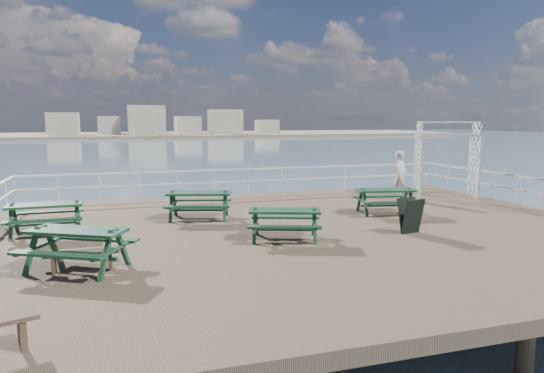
{
  "coord_description": "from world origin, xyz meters",
  "views": [
    {
      "loc": [
        -5.03,
        -12.7,
        3.15
      ],
      "look_at": [
        -0.7,
        1.22,
        1.1
      ],
      "focal_mm": 32.0,
      "sensor_mm": 36.0,
      "label": 1
    }
  ],
  "objects_px": {
    "picnic_table_e": "(285,218)",
    "flat_bench_near": "(82,256)",
    "person": "(401,175)",
    "picnic_table_a": "(45,212)",
    "trellis_arbor": "(446,163)",
    "picnic_table_d": "(77,240)",
    "picnic_table_c": "(385,196)",
    "picnic_table_b": "(199,199)"
  },
  "relations": [
    {
      "from": "picnic_table_e",
      "to": "flat_bench_near",
      "type": "height_order",
      "value": "picnic_table_e"
    },
    {
      "from": "picnic_table_d",
      "to": "trellis_arbor",
      "type": "distance_m",
      "value": 14.9
    },
    {
      "from": "picnic_table_d",
      "to": "trellis_arbor",
      "type": "xyz_separation_m",
      "value": [
        13.6,
        6.06,
        0.72
      ]
    },
    {
      "from": "person",
      "to": "picnic_table_d",
      "type": "bearing_deg",
      "value": 167.78
    },
    {
      "from": "picnic_table_e",
      "to": "trellis_arbor",
      "type": "height_order",
      "value": "trellis_arbor"
    },
    {
      "from": "person",
      "to": "picnic_table_a",
      "type": "bearing_deg",
      "value": 150.27
    },
    {
      "from": "picnic_table_b",
      "to": "trellis_arbor",
      "type": "distance_m",
      "value": 10.51
    },
    {
      "from": "picnic_table_a",
      "to": "picnic_table_d",
      "type": "relative_size",
      "value": 0.78
    },
    {
      "from": "picnic_table_a",
      "to": "flat_bench_near",
      "type": "height_order",
      "value": "picnic_table_a"
    },
    {
      "from": "picnic_table_e",
      "to": "trellis_arbor",
      "type": "distance_m",
      "value": 9.95
    },
    {
      "from": "picnic_table_d",
      "to": "trellis_arbor",
      "type": "relative_size",
      "value": 0.84
    },
    {
      "from": "picnic_table_a",
      "to": "picnic_table_b",
      "type": "bearing_deg",
      "value": 8.18
    },
    {
      "from": "picnic_table_d",
      "to": "picnic_table_e",
      "type": "distance_m",
      "value": 5.11
    },
    {
      "from": "flat_bench_near",
      "to": "person",
      "type": "xyz_separation_m",
      "value": [
        11.31,
        6.08,
        0.63
      ]
    },
    {
      "from": "picnic_table_b",
      "to": "picnic_table_c",
      "type": "bearing_deg",
      "value": 6.54
    },
    {
      "from": "picnic_table_e",
      "to": "person",
      "type": "xyz_separation_m",
      "value": [
        6.43,
        4.78,
        0.37
      ]
    },
    {
      "from": "picnic_table_c",
      "to": "flat_bench_near",
      "type": "xyz_separation_m",
      "value": [
        -9.23,
        -3.64,
        -0.28
      ]
    },
    {
      "from": "picnic_table_c",
      "to": "picnic_table_d",
      "type": "height_order",
      "value": "picnic_table_d"
    },
    {
      "from": "picnic_table_d",
      "to": "flat_bench_near",
      "type": "xyz_separation_m",
      "value": [
        0.09,
        -0.13,
        -0.31
      ]
    },
    {
      "from": "picnic_table_a",
      "to": "trellis_arbor",
      "type": "height_order",
      "value": "trellis_arbor"
    },
    {
      "from": "picnic_table_d",
      "to": "flat_bench_near",
      "type": "distance_m",
      "value": 0.35
    },
    {
      "from": "picnic_table_d",
      "to": "trellis_arbor",
      "type": "bearing_deg",
      "value": 53.13
    },
    {
      "from": "picnic_table_c",
      "to": "person",
      "type": "distance_m",
      "value": 3.23
    },
    {
      "from": "picnic_table_a",
      "to": "trellis_arbor",
      "type": "relative_size",
      "value": 0.65
    },
    {
      "from": "picnic_table_b",
      "to": "picnic_table_c",
      "type": "distance_m",
      "value": 6.16
    },
    {
      "from": "picnic_table_d",
      "to": "person",
      "type": "height_order",
      "value": "person"
    },
    {
      "from": "picnic_table_c",
      "to": "person",
      "type": "height_order",
      "value": "person"
    },
    {
      "from": "picnic_table_e",
      "to": "flat_bench_near",
      "type": "relative_size",
      "value": 1.52
    },
    {
      "from": "flat_bench_near",
      "to": "trellis_arbor",
      "type": "height_order",
      "value": "trellis_arbor"
    },
    {
      "from": "picnic_table_a",
      "to": "person",
      "type": "distance_m",
      "value": 12.71
    },
    {
      "from": "picnic_table_d",
      "to": "flat_bench_near",
      "type": "relative_size",
      "value": 1.74
    },
    {
      "from": "picnic_table_b",
      "to": "person",
      "type": "distance_m",
      "value": 8.31
    },
    {
      "from": "picnic_table_c",
      "to": "trellis_arbor",
      "type": "bearing_deg",
      "value": 41.13
    },
    {
      "from": "picnic_table_b",
      "to": "trellis_arbor",
      "type": "xyz_separation_m",
      "value": [
        10.36,
        1.59,
        0.73
      ]
    },
    {
      "from": "picnic_table_b",
      "to": "picnic_table_d",
      "type": "distance_m",
      "value": 5.52
    },
    {
      "from": "picnic_table_e",
      "to": "person",
      "type": "bearing_deg",
      "value": 55.93
    },
    {
      "from": "picnic_table_e",
      "to": "trellis_arbor",
      "type": "bearing_deg",
      "value": 48.89
    },
    {
      "from": "picnic_table_a",
      "to": "picnic_table_d",
      "type": "xyz_separation_m",
      "value": [
        1.11,
        -3.73,
        0.02
      ]
    },
    {
      "from": "trellis_arbor",
      "to": "person",
      "type": "xyz_separation_m",
      "value": [
        -2.19,
        -0.11,
        -0.41
      ]
    },
    {
      "from": "picnic_table_a",
      "to": "picnic_table_c",
      "type": "bearing_deg",
      "value": -2.72
    },
    {
      "from": "picnic_table_d",
      "to": "flat_bench_near",
      "type": "height_order",
      "value": "picnic_table_d"
    },
    {
      "from": "picnic_table_a",
      "to": "picnic_table_c",
      "type": "distance_m",
      "value": 10.43
    }
  ]
}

